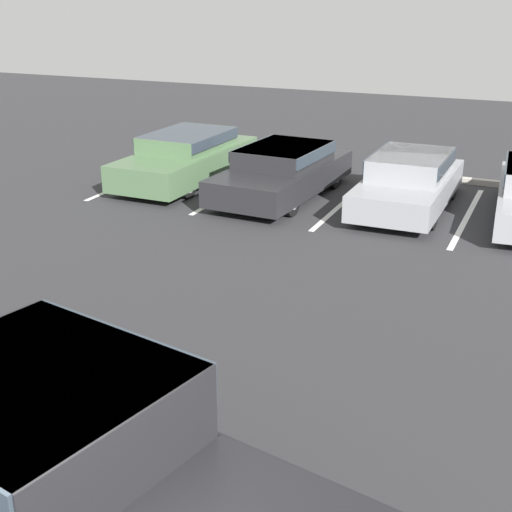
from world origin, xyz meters
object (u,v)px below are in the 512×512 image
(pickup_truck, at_px, (68,488))
(wheel_stop_curb, at_px, (495,183))
(parked_sedan_a, at_px, (187,156))
(parked_sedan_c, at_px, (409,180))
(parked_sedan_b, at_px, (283,170))

(pickup_truck, xyz_separation_m, wheel_stop_curb, (1.79, 14.40, -0.83))
(parked_sedan_a, xyz_separation_m, parked_sedan_c, (5.64, -0.14, -0.00))
(parked_sedan_a, xyz_separation_m, parked_sedan_b, (2.73, -0.35, -0.02))
(pickup_truck, height_order, parked_sedan_c, pickup_truck)
(wheel_stop_curb, bearing_deg, pickup_truck, -97.10)
(pickup_truck, xyz_separation_m, parked_sedan_c, (0.22, 11.66, -0.25))
(parked_sedan_a, height_order, parked_sedan_c, parked_sedan_a)
(pickup_truck, distance_m, parked_sedan_a, 12.98)
(parked_sedan_a, distance_m, parked_sedan_b, 2.75)
(pickup_truck, bearing_deg, parked_sedan_a, 126.68)
(parked_sedan_a, height_order, parked_sedan_b, parked_sedan_a)
(parked_sedan_b, relative_size, parked_sedan_c, 1.07)
(pickup_truck, bearing_deg, wheel_stop_curb, 94.90)
(pickup_truck, distance_m, parked_sedan_b, 11.77)
(wheel_stop_curb, bearing_deg, parked_sedan_c, -119.91)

